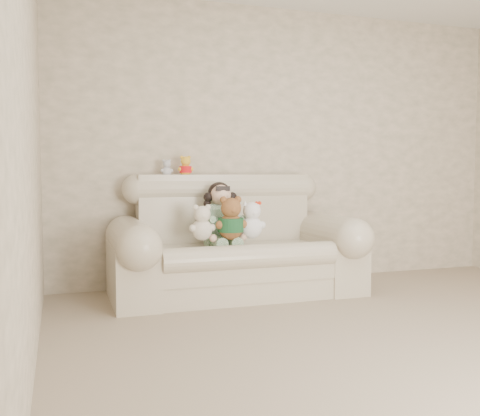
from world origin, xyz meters
name	(u,v)px	position (x,y,z in m)	size (l,w,h in m)	color
floor	(468,363)	(0.00, 0.00, 0.00)	(5.00, 5.00, 0.00)	#9F8771
wall_back	(287,146)	(0.00, 2.50, 1.30)	(4.50, 4.50, 0.00)	beige
wall_left	(21,109)	(-2.25, 0.00, 1.30)	(5.00, 5.00, 0.00)	beige
sofa	(236,235)	(-0.69, 2.00, 0.52)	(2.10, 0.95, 1.03)	beige
seated_child	(221,213)	(-0.80, 2.08, 0.70)	(0.33, 0.41, 0.55)	#2C7736
brown_teddy	(231,214)	(-0.79, 1.83, 0.71)	(0.27, 0.20, 0.42)	brown
white_cat	(251,216)	(-0.60, 1.85, 0.68)	(0.24, 0.18, 0.37)	white
cream_teddy	(202,219)	(-1.02, 1.86, 0.67)	(0.22, 0.17, 0.34)	white
yellow_mini_bear	(185,164)	(-1.05, 2.34, 1.12)	(0.14, 0.11, 0.21)	yellow
grey_mini_plush	(167,166)	(-1.21, 2.35, 1.10)	(0.11, 0.09, 0.18)	silver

